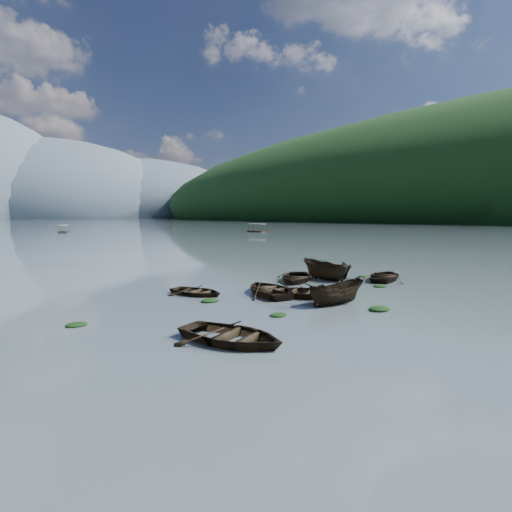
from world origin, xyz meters
TOP-DOWN VIEW (x-y plane):
  - ground_plane at (0.00, 0.00)m, footprint 2400.00×2400.00m
  - right_hill_far at (460.00, 220.00)m, footprint 520.00×1200.00m
  - haze_mtn_c at (140.00, 900.00)m, footprint 520.00×520.00m
  - haze_mtn_d at (320.00, 900.00)m, footprint 520.00×520.00m
  - rowboat_0 at (-9.80, 0.44)m, footprint 4.87×5.64m
  - rowboat_1 at (-2.33, 7.37)m, footprint 4.87×5.83m
  - rowboat_2 at (-0.99, 2.79)m, footprint 4.16×1.72m
  - rowboat_3 at (-1.07, 5.44)m, footprint 5.31×5.74m
  - rowboat_4 at (8.79, 6.46)m, footprint 5.75×5.10m
  - rowboat_5 at (6.44, 9.57)m, footprint 2.38×4.12m
  - rowboat_6 at (-6.26, 10.06)m, footprint 4.00×4.60m
  - rowboat_7 at (2.55, 10.23)m, footprint 5.91×5.81m
  - rowboat_8 at (5.05, 9.57)m, footprint 1.86×4.68m
  - weed_clump_0 at (-5.50, 2.63)m, footprint 0.94×0.77m
  - weed_clump_1 at (-6.63, 7.67)m, footprint 1.10×0.88m
  - weed_clump_2 at (-0.30, 0.30)m, footprint 1.26×1.01m
  - weed_clump_3 at (8.65, 8.57)m, footprint 0.90×0.76m
  - weed_clump_4 at (5.84, 4.77)m, footprint 1.08×0.86m
  - weed_clump_5 at (-14.28, 6.82)m, footprint 0.99×0.80m
  - weed_clump_6 at (0.07, 7.18)m, footprint 1.10×0.92m
  - weed_clump_7 at (10.81, 8.34)m, footprint 1.03×0.82m
  - pontoon_centre at (7.24, 122.60)m, footprint 4.15×6.05m
  - pontoon_right at (57.56, 89.40)m, footprint 3.42×6.71m

SIDE VIEW (x-z plane):
  - ground_plane at x=0.00m, z-range 0.00..0.00m
  - right_hill_far at x=460.00m, z-range -95.00..95.00m
  - haze_mtn_c at x=140.00m, z-range -130.00..130.00m
  - haze_mtn_d at x=320.00m, z-range -110.00..110.00m
  - rowboat_0 at x=-9.80m, z-range -0.49..0.49m
  - rowboat_1 at x=-2.33m, z-range -0.52..0.52m
  - rowboat_2 at x=-0.99m, z-range -0.79..0.79m
  - rowboat_3 at x=-1.07m, z-range -0.48..0.48m
  - rowboat_4 at x=8.79m, z-range -0.49..0.49m
  - rowboat_5 at x=6.44m, z-range -0.75..0.75m
  - rowboat_6 at x=-6.26m, z-range -0.40..0.40m
  - rowboat_7 at x=2.55m, z-range -0.50..0.50m
  - rowboat_8 at x=5.05m, z-range -0.90..0.90m
  - weed_clump_0 at x=-5.50m, z-range -0.10..0.10m
  - weed_clump_1 at x=-6.63m, z-range -0.12..0.12m
  - weed_clump_2 at x=-0.30m, z-range -0.14..0.14m
  - weed_clump_3 at x=8.65m, z-range -0.10..0.10m
  - weed_clump_4 at x=5.84m, z-range -0.11..0.11m
  - weed_clump_5 at x=-14.28m, z-range -0.10..0.10m
  - weed_clump_6 at x=0.07m, z-range -0.11..0.11m
  - weed_clump_7 at x=10.81m, z-range -0.11..0.11m
  - pontoon_centre at x=7.24m, z-range -1.07..1.07m
  - pontoon_right at x=57.56m, z-range -1.24..1.24m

